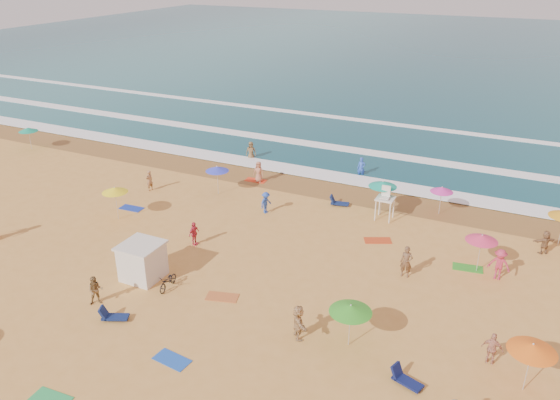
% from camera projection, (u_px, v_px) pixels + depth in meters
% --- Properties ---
extents(ground, '(220.00, 220.00, 0.00)m').
position_uv_depth(ground, '(275.00, 269.00, 31.68)').
color(ground, gold).
rests_on(ground, ground).
extents(ocean, '(220.00, 140.00, 0.18)m').
position_uv_depth(ocean, '(473.00, 54.00, 100.86)').
color(ocean, '#0C4756').
rests_on(ocean, ground).
extents(wet_sand, '(220.00, 220.00, 0.00)m').
position_uv_depth(wet_sand, '(346.00, 192.00, 41.98)').
color(wet_sand, olive).
rests_on(wet_sand, ground).
extents(surf_foam, '(200.00, 18.70, 0.05)m').
position_uv_depth(surf_foam, '(378.00, 156.00, 49.20)').
color(surf_foam, white).
rests_on(surf_foam, ground).
extents(cabana, '(2.00, 2.00, 2.00)m').
position_uv_depth(cabana, '(142.00, 262.00, 30.49)').
color(cabana, silver).
rests_on(cabana, ground).
extents(cabana_roof, '(2.20, 2.20, 0.12)m').
position_uv_depth(cabana_roof, '(140.00, 245.00, 30.06)').
color(cabana_roof, silver).
rests_on(cabana_roof, cabana).
extents(bicycle, '(0.73, 1.70, 0.87)m').
position_uv_depth(bicycle, '(168.00, 281.00, 29.73)').
color(bicycle, black).
rests_on(bicycle, ground).
extents(lifeguard_stand, '(1.20, 1.20, 2.10)m').
position_uv_depth(lifeguard_stand, '(385.00, 205.00, 37.31)').
color(lifeguard_stand, white).
rests_on(lifeguard_stand, ground).
extents(beach_umbrellas, '(50.37, 27.51, 0.73)m').
position_uv_depth(beach_umbrellas, '(277.00, 236.00, 30.93)').
color(beach_umbrellas, blue).
rests_on(beach_umbrellas, ground).
extents(loungers, '(55.86, 26.71, 0.34)m').
position_uv_depth(loungers, '(330.00, 316.00, 27.33)').
color(loungers, navy).
rests_on(loungers, ground).
extents(towels, '(41.63, 25.73, 0.03)m').
position_uv_depth(towels, '(285.00, 287.00, 29.94)').
color(towels, '#CC1943').
rests_on(towels, ground).
extents(beachgoers, '(39.03, 25.27, 2.13)m').
position_uv_depth(beachgoers, '(361.00, 238.00, 33.53)').
color(beachgoers, '#B62D49').
rests_on(beachgoers, ground).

